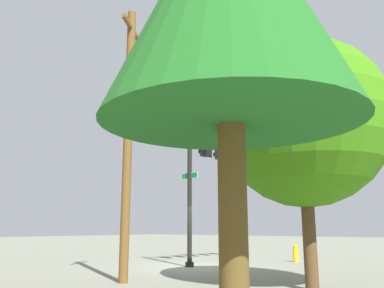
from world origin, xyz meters
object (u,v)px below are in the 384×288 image
at_px(fire_hydrant, 296,253).
at_px(signal_pole_assembly, 224,157).
at_px(tree_mid, 303,123).
at_px(utility_pole, 128,134).

bearing_deg(fire_hydrant, signal_pole_assembly, 138.83).
relative_size(signal_pole_assembly, tree_mid, 0.99).
xyz_separation_m(signal_pole_assembly, utility_pole, (-7.63, -1.48, -0.45)).
bearing_deg(fire_hydrant, tree_mid, -153.00).
bearing_deg(fire_hydrant, utility_pole, 175.36).
bearing_deg(utility_pole, fire_hydrant, -4.64).
distance_m(signal_pole_assembly, tree_mid, 8.52).
bearing_deg(utility_pole, signal_pole_assembly, 10.97).
relative_size(fire_hydrant, tree_mid, 0.12).
height_order(signal_pole_assembly, fire_hydrant, signal_pole_assembly).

